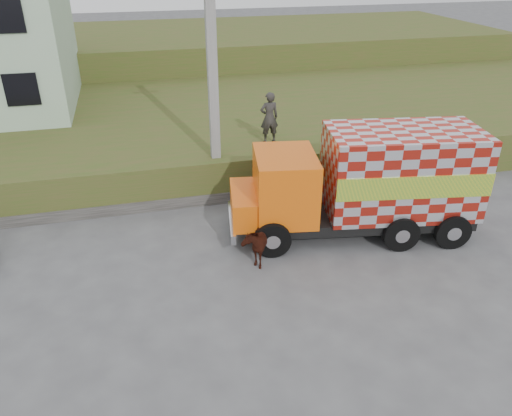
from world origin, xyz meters
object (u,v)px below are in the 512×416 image
object	(u,v)px
cargo_truck	(367,182)
pedestrian	(269,118)
utility_pole	(213,81)
cow	(256,241)

from	to	relation	value
cargo_truck	pedestrian	size ratio (longest dim) A/B	4.11
cargo_truck	pedestrian	distance (m)	4.83
utility_pole	pedestrian	xyz separation A→B (m)	(2.13, 0.93, -1.66)
utility_pole	pedestrian	world-z (taller)	utility_pole
utility_pole	cargo_truck	xyz separation A→B (m)	(3.94, -3.48, -2.40)
cargo_truck	cow	size ratio (longest dim) A/B	5.31
utility_pole	cargo_truck	distance (m)	5.78
cargo_truck	pedestrian	bearing A→B (deg)	121.39
cargo_truck	utility_pole	bearing A→B (deg)	147.63
utility_pole	pedestrian	size ratio (longest dim) A/B	4.35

